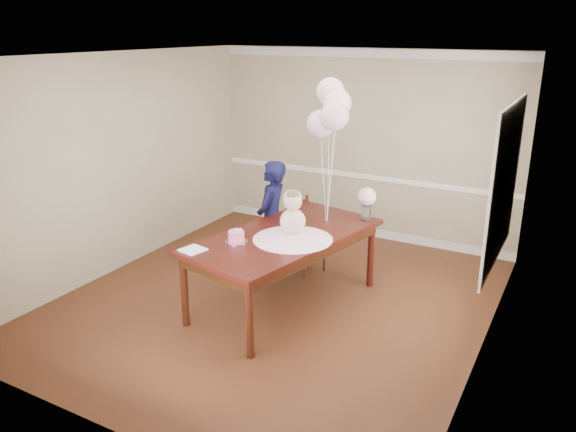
% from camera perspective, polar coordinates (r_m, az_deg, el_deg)
% --- Properties ---
extents(floor, '(4.50, 5.00, 0.00)m').
position_cam_1_polar(floor, '(6.49, -1.22, -8.58)').
color(floor, '#37190D').
rests_on(floor, ground).
extents(ceiling, '(4.50, 5.00, 0.02)m').
position_cam_1_polar(ceiling, '(5.78, -1.41, 15.98)').
color(ceiling, white).
rests_on(ceiling, wall_back).
extents(wall_back, '(4.50, 0.02, 2.70)m').
position_cam_1_polar(wall_back, '(8.19, 7.51, 7.11)').
color(wall_back, tan).
rests_on(wall_back, floor).
extents(wall_front, '(4.50, 0.02, 2.70)m').
position_cam_1_polar(wall_front, '(4.15, -18.89, -5.42)').
color(wall_front, tan).
rests_on(wall_front, floor).
extents(wall_left, '(0.02, 5.00, 2.70)m').
position_cam_1_polar(wall_left, '(7.35, -16.77, 5.13)').
color(wall_left, tan).
rests_on(wall_left, floor).
extents(wall_right, '(0.02, 5.00, 2.70)m').
position_cam_1_polar(wall_right, '(5.29, 20.32, -0.38)').
color(wall_right, tan).
rests_on(wall_right, floor).
extents(chair_rail_trim, '(4.50, 0.02, 0.07)m').
position_cam_1_polar(chair_rail_trim, '(8.29, 7.36, 4.04)').
color(chair_rail_trim, white).
rests_on(chair_rail_trim, wall_back).
extents(crown_molding, '(4.50, 0.02, 0.12)m').
position_cam_1_polar(crown_molding, '(8.03, 7.88, 16.08)').
color(crown_molding, silver).
rests_on(crown_molding, wall_back).
extents(baseboard_trim, '(4.50, 0.02, 0.12)m').
position_cam_1_polar(baseboard_trim, '(8.53, 7.13, -1.42)').
color(baseboard_trim, silver).
rests_on(baseboard_trim, floor).
extents(window_frame, '(0.02, 1.66, 1.56)m').
position_cam_1_polar(window_frame, '(5.71, 21.14, 2.99)').
color(window_frame, white).
rests_on(window_frame, wall_right).
extents(window_blinds, '(0.01, 1.50, 1.40)m').
position_cam_1_polar(window_blinds, '(5.72, 20.96, 3.02)').
color(window_blinds, white).
rests_on(window_blinds, wall_right).
extents(dining_table_top, '(1.56, 2.42, 0.06)m').
position_cam_1_polar(dining_table_top, '(6.09, -0.39, -2.09)').
color(dining_table_top, black).
rests_on(dining_table_top, table_leg_fl).
extents(table_apron, '(1.43, 2.29, 0.11)m').
position_cam_1_polar(table_apron, '(6.12, -0.38, -2.83)').
color(table_apron, black).
rests_on(table_apron, table_leg_fl).
extents(table_leg_fl, '(0.09, 0.09, 0.78)m').
position_cam_1_polar(table_leg_fl, '(5.92, -10.49, -7.49)').
color(table_leg_fl, black).
rests_on(table_leg_fl, floor).
extents(table_leg_fr, '(0.09, 0.09, 0.78)m').
position_cam_1_polar(table_leg_fr, '(5.29, -3.92, -10.54)').
color(table_leg_fr, black).
rests_on(table_leg_fr, floor).
extents(table_leg_bl, '(0.09, 0.09, 0.78)m').
position_cam_1_polar(table_leg_bl, '(7.26, 2.16, -2.14)').
color(table_leg_bl, black).
rests_on(table_leg_bl, floor).
extents(table_leg_br, '(0.09, 0.09, 0.78)m').
position_cam_1_polar(table_leg_br, '(6.76, 8.41, -3.97)').
color(table_leg_br, black).
rests_on(table_leg_br, floor).
extents(baby_skirt, '(1.01, 1.01, 0.11)m').
position_cam_1_polar(baby_skirt, '(5.92, 0.48, -1.85)').
color(baby_skirt, '#FFBBDB').
rests_on(baby_skirt, dining_table_top).
extents(baby_torso, '(0.27, 0.27, 0.27)m').
position_cam_1_polar(baby_torso, '(5.87, 0.49, -0.52)').
color(baby_torso, '#F59AC3').
rests_on(baby_torso, baby_skirt).
extents(baby_head, '(0.19, 0.19, 0.19)m').
position_cam_1_polar(baby_head, '(5.80, 0.49, 1.46)').
color(baby_head, '#DCA798').
rests_on(baby_head, baby_torso).
extents(baby_hair, '(0.13, 0.13, 0.13)m').
position_cam_1_polar(baby_hair, '(5.78, 0.49, 2.09)').
color(baby_hair, brown).
rests_on(baby_hair, baby_head).
extents(cake_platter, '(0.29, 0.29, 0.01)m').
position_cam_1_polar(cake_platter, '(5.88, -5.26, -2.60)').
color(cake_platter, silver).
rests_on(cake_platter, dining_table_top).
extents(birthday_cake, '(0.20, 0.20, 0.11)m').
position_cam_1_polar(birthday_cake, '(5.86, -5.28, -2.05)').
color(birthday_cake, '#F44D8A').
rests_on(birthday_cake, cake_platter).
extents(cake_flower_a, '(0.03, 0.03, 0.03)m').
position_cam_1_polar(cake_flower_a, '(5.84, -5.30, -1.38)').
color(cake_flower_a, white).
rests_on(cake_flower_a, birthday_cake).
extents(cake_flower_b, '(0.03, 0.03, 0.03)m').
position_cam_1_polar(cake_flower_b, '(5.83, -4.91, -1.40)').
color(cake_flower_b, white).
rests_on(cake_flower_b, birthday_cake).
extents(rose_vase_near, '(0.13, 0.13, 0.18)m').
position_cam_1_polar(rose_vase_near, '(6.39, 0.45, 0.05)').
color(rose_vase_near, silver).
rests_on(rose_vase_near, dining_table_top).
extents(roses_near, '(0.21, 0.21, 0.21)m').
position_cam_1_polar(roses_near, '(6.33, 0.46, 1.78)').
color(roses_near, silver).
rests_on(roses_near, rose_vase_near).
extents(rose_vase_far, '(0.13, 0.13, 0.18)m').
position_cam_1_polar(rose_vase_far, '(6.53, 7.93, 0.27)').
color(rose_vase_far, silver).
rests_on(rose_vase_far, dining_table_top).
extents(roses_far, '(0.21, 0.21, 0.21)m').
position_cam_1_polar(roses_far, '(6.47, 8.01, 1.97)').
color(roses_far, beige).
rests_on(roses_far, rose_vase_far).
extents(napkin, '(0.27, 0.27, 0.01)m').
position_cam_1_polar(napkin, '(5.73, -9.65, -3.40)').
color(napkin, white).
rests_on(napkin, dining_table_top).
extents(balloon_weight, '(0.05, 0.05, 0.02)m').
position_cam_1_polar(balloon_weight, '(6.46, 3.95, -0.52)').
color(balloon_weight, '#B9B9BE').
rests_on(balloon_weight, dining_table_top).
extents(balloon_a, '(0.31, 0.31, 0.31)m').
position_cam_1_polar(balloon_a, '(6.26, 3.35, 9.33)').
color(balloon_a, '#E6A3BF').
rests_on(balloon_a, balloon_ribbon_a).
extents(balloon_b, '(0.31, 0.31, 0.31)m').
position_cam_1_polar(balloon_b, '(6.06, 4.74, 10.07)').
color(balloon_b, '#E9A5BA').
rests_on(balloon_b, balloon_ribbon_b).
extents(balloon_c, '(0.31, 0.31, 0.31)m').
position_cam_1_polar(balloon_c, '(6.23, 5.02, 11.34)').
color(balloon_c, '#FDB3CF').
rests_on(balloon_c, balloon_ribbon_c).
extents(balloon_d, '(0.31, 0.31, 0.31)m').
position_cam_1_polar(balloon_d, '(6.30, 4.33, 12.46)').
color(balloon_d, '#E9A5C1').
rests_on(balloon_d, balloon_ribbon_d).
extents(balloon_ribbon_a, '(0.10, 0.03, 0.94)m').
position_cam_1_polar(balloon_ribbon_a, '(6.36, 3.64, 3.59)').
color(balloon_ribbon_a, white).
rests_on(balloon_ribbon_a, balloon_weight).
extents(balloon_ribbon_b, '(0.10, 0.08, 1.05)m').
position_cam_1_polar(balloon_ribbon_b, '(6.26, 4.31, 3.86)').
color(balloon_ribbon_b, silver).
rests_on(balloon_ribbon_b, balloon_weight).
extents(balloon_ribbon_c, '(0.05, 0.10, 1.16)m').
position_cam_1_polar(balloon_ribbon_c, '(6.33, 4.45, 4.56)').
color(balloon_ribbon_c, silver).
rests_on(balloon_ribbon_c, balloon_weight).
extents(balloon_ribbon_d, '(0.07, 0.13, 1.27)m').
position_cam_1_polar(balloon_ribbon_d, '(6.36, 4.12, 5.15)').
color(balloon_ribbon_d, white).
rests_on(balloon_ribbon_d, balloon_weight).
extents(dining_chair_seat, '(0.52, 0.52, 0.05)m').
position_cam_1_polar(dining_chair_seat, '(7.11, 1.88, -2.44)').
color(dining_chair_seat, '#371E0F').
rests_on(dining_chair_seat, chair_leg_fl).
extents(chair_leg_fl, '(0.05, 0.05, 0.39)m').
position_cam_1_polar(chair_leg_fl, '(7.20, 0.00, -3.98)').
color(chair_leg_fl, '#371A0F').
rests_on(chair_leg_fl, floor).
extents(chair_leg_fr, '(0.05, 0.05, 0.39)m').
position_cam_1_polar(chair_leg_fr, '(6.97, 1.74, -4.78)').
color(chair_leg_fr, '#3D1A10').
rests_on(chair_leg_fr, floor).
extents(chair_leg_bl, '(0.05, 0.05, 0.39)m').
position_cam_1_polar(chair_leg_bl, '(7.40, 1.97, -3.34)').
color(chair_leg_bl, '#3E2211').
rests_on(chair_leg_bl, floor).
extents(chair_leg_br, '(0.05, 0.05, 0.39)m').
position_cam_1_polar(chair_leg_br, '(7.18, 3.72, -4.10)').
color(chair_leg_br, '#341D0E').
rests_on(chair_leg_br, floor).
extents(chair_back_post_l, '(0.05, 0.05, 0.51)m').
position_cam_1_polar(chair_back_post_l, '(7.05, -0.09, -0.32)').
color(chair_back_post_l, '#37160F').
rests_on(chair_back_post_l, dining_chair_seat).
extents(chair_back_post_r, '(0.05, 0.05, 0.51)m').
position_cam_1_polar(chair_back_post_r, '(7.25, 1.91, 0.22)').
color(chair_back_post_r, '#34110E').
rests_on(chair_back_post_r, dining_chair_seat).
extents(chair_slat_low, '(0.16, 0.35, 0.05)m').
position_cam_1_polar(chair_slat_low, '(7.18, 0.92, -0.87)').
color(chair_slat_low, '#38170F').
rests_on(chair_slat_low, dining_chair_seat).
extents(chair_slat_mid, '(0.16, 0.35, 0.05)m').
position_cam_1_polar(chair_slat_mid, '(7.13, 0.93, 0.24)').
color(chair_slat_mid, '#33180E').
rests_on(chair_slat_mid, dining_chair_seat).
extents(chair_slat_top, '(0.16, 0.35, 0.05)m').
position_cam_1_polar(chair_slat_top, '(7.09, 0.93, 1.36)').
color(chair_slat_top, '#341A0E').
rests_on(chair_slat_top, dining_chair_seat).
extents(woman, '(0.42, 0.58, 1.47)m').
position_cam_1_polar(woman, '(6.83, -1.66, -0.42)').
color(woman, black).
rests_on(woman, floor).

